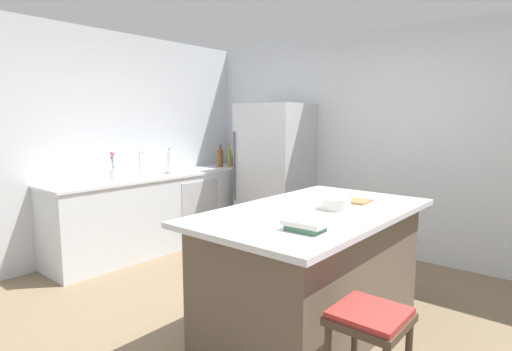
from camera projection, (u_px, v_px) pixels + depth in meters
ground_plane at (255, 317)px, 3.30m from camera, size 7.20×7.20×0.00m
wall_rear at (377, 144)px, 4.84m from camera, size 6.00×0.10×2.60m
wall_left at (92, 144)px, 4.69m from camera, size 0.10×6.00×2.60m
counter_run_left at (163, 210)px, 5.10m from camera, size 0.64×2.85×0.92m
kitchen_island at (313, 269)px, 3.06m from camera, size 1.11×1.91×0.93m
refrigerator at (275, 173)px, 5.36m from camera, size 0.84×0.74×1.78m
bar_stool at (369, 332)px, 2.06m from camera, size 0.36×0.36×0.64m
sink_faucet at (140, 163)px, 4.84m from camera, size 0.15×0.05×0.30m
flower_vase at (113, 172)px, 4.53m from camera, size 0.08×0.08×0.32m
paper_towel_roll at (170, 163)px, 5.11m from camera, size 0.14×0.14×0.31m
gin_bottle at (234, 157)px, 6.02m from camera, size 0.07×0.07×0.28m
hot_sauce_bottle at (234, 160)px, 5.89m from camera, size 0.05×0.05×0.21m
olive_oil_bottle at (229, 158)px, 5.82m from camera, size 0.06×0.06×0.33m
whiskey_bottle at (220, 158)px, 5.80m from camera, size 0.08×0.08×0.31m
cookbook_stack at (305, 225)px, 2.42m from camera, size 0.26×0.18×0.06m
mixing_bowl at (336, 203)px, 2.99m from camera, size 0.22×0.22×0.09m
cutting_board at (349, 200)px, 3.30m from camera, size 0.34×0.23×0.02m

